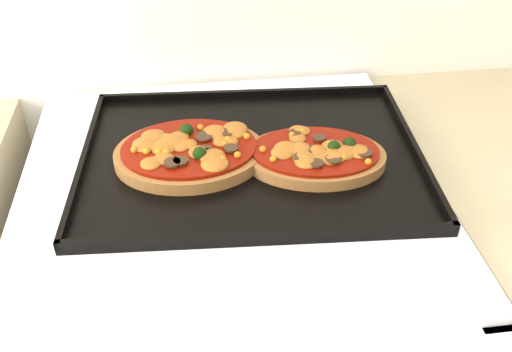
{
  "coord_description": "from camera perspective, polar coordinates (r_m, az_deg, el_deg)",
  "views": [
    {
      "loc": [
        0.0,
        1.05,
        1.41
      ],
      "look_at": [
        0.09,
        1.69,
        0.92
      ],
      "focal_mm": 40.0,
      "sensor_mm": 36.0,
      "label": 1
    }
  ],
  "objects": [
    {
      "name": "pizza_left",
      "position": [
        0.83,
        -6.68,
        2.49
      ],
      "size": [
        0.22,
        0.17,
        0.03
      ],
      "primitive_type": null,
      "rotation": [
        0.0,
        0.0,
        -0.0
      ],
      "color": "#915C32",
      "rests_on": "baking_tray"
    },
    {
      "name": "baking_tray",
      "position": [
        0.85,
        -0.45,
        2.13
      ],
      "size": [
        0.52,
        0.4,
        0.02
      ],
      "primitive_type": "cube",
      "rotation": [
        0.0,
        0.0,
        -0.06
      ],
      "color": "black",
      "rests_on": "stove"
    },
    {
      "name": "pizza_right",
      "position": [
        0.83,
        5.92,
        2.17
      ],
      "size": [
        0.22,
        0.17,
        0.03
      ],
      "primitive_type": null,
      "rotation": [
        0.0,
        0.0,
        -0.16
      ],
      "color": "#915C32",
      "rests_on": "baking_tray"
    }
  ]
}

